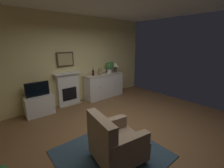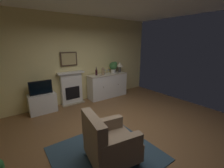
{
  "view_description": "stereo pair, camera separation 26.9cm",
  "coord_description": "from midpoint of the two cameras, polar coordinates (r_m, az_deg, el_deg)",
  "views": [
    {
      "loc": [
        -2.27,
        -2.2,
        2.01
      ],
      "look_at": [
        0.11,
        0.63,
        1.0
      ],
      "focal_mm": 24.11,
      "sensor_mm": 36.0,
      "label": 1
    },
    {
      "loc": [
        -2.06,
        -2.37,
        2.01
      ],
      "look_at": [
        0.11,
        0.63,
        1.0
      ],
      "focal_mm": 24.11,
      "sensor_mm": 36.0,
      "label": 2
    }
  ],
  "objects": [
    {
      "name": "ground_plane",
      "position": [
        3.76,
        6.67,
        -18.06
      ],
      "size": [
        6.09,
        5.07,
        0.1
      ],
      "primitive_type": "cube",
      "color": "brown",
      "rests_on": "ground"
    },
    {
      "name": "wall_rear",
      "position": [
        5.29,
        -11.62,
        8.82
      ],
      "size": [
        6.09,
        0.06,
        2.89
      ],
      "primitive_type": "cube",
      "color": "#EAD68C",
      "rests_on": "ground_plane"
    },
    {
      "name": "area_rug",
      "position": [
        3.1,
        0.44,
        -24.98
      ],
      "size": [
        1.83,
        1.7,
        0.02
      ],
      "primitive_type": "cube",
      "color": "#2D4251",
      "rests_on": "ground_plane"
    },
    {
      "name": "fireplace_unit",
      "position": [
        5.22,
        -13.71,
        -1.44
      ],
      "size": [
        0.87,
        0.3,
        1.1
      ],
      "color": "white",
      "rests_on": "ground_plane"
    },
    {
      "name": "framed_picture",
      "position": [
        5.08,
        -14.59,
        9.15
      ],
      "size": [
        0.55,
        0.04,
        0.45
      ],
      "color": "#473323"
    },
    {
      "name": "sideboard_cabinet",
      "position": [
        5.73,
        -0.33,
        -0.55
      ],
      "size": [
        1.54,
        0.49,
        0.89
      ],
      "color": "white",
      "rests_on": "ground_plane"
    },
    {
      "name": "table_lamp",
      "position": [
        5.92,
        4.22,
        7.12
      ],
      "size": [
        0.26,
        0.26,
        0.4
      ],
      "color": "#4C4742",
      "rests_on": "sideboard_cabinet"
    },
    {
      "name": "wine_bottle",
      "position": [
        5.39,
        -4.52,
        4.43
      ],
      "size": [
        0.08,
        0.08,
        0.29
      ],
      "color": "#331419",
      "rests_on": "sideboard_cabinet"
    },
    {
      "name": "wine_glass_left",
      "position": [
        5.58,
        -1.15,
        5.01
      ],
      "size": [
        0.07,
        0.07,
        0.16
      ],
      "color": "silver",
      "rests_on": "sideboard_cabinet"
    },
    {
      "name": "wine_glass_center",
      "position": [
        5.62,
        -0.06,
        5.09
      ],
      "size": [
        0.07,
        0.07,
        0.16
      ],
      "color": "silver",
      "rests_on": "sideboard_cabinet"
    },
    {
      "name": "vase_decorative",
      "position": [
        5.43,
        -1.99,
        4.9
      ],
      "size": [
        0.11,
        0.11,
        0.28
      ],
      "color": "#9E7F5B",
      "rests_on": "sideboard_cabinet"
    },
    {
      "name": "tv_cabinet",
      "position": [
        4.9,
        -23.41,
        -6.68
      ],
      "size": [
        0.75,
        0.42,
        0.57
      ],
      "color": "white",
      "rests_on": "ground_plane"
    },
    {
      "name": "tv_set",
      "position": [
        4.72,
        -23.96,
        -1.28
      ],
      "size": [
        0.62,
        0.07,
        0.4
      ],
      "color": "black",
      "rests_on": "tv_cabinet"
    },
    {
      "name": "potted_plant_small",
      "position": [
        5.8,
        1.92,
        6.75
      ],
      "size": [
        0.3,
        0.3,
        0.43
      ],
      "color": "beige",
      "rests_on": "sideboard_cabinet"
    },
    {
      "name": "armchair",
      "position": [
        2.74,
        1.71,
        -21.26
      ],
      "size": [
        0.92,
        0.88,
        0.92
      ],
      "color": "#8C7259",
      "rests_on": "ground_plane"
    }
  ]
}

